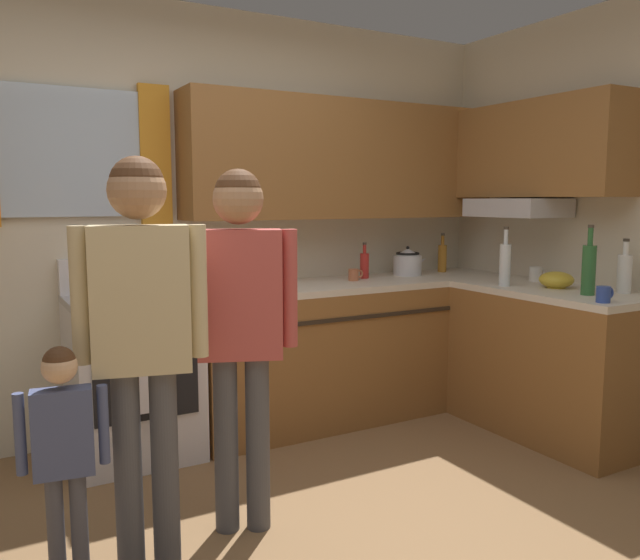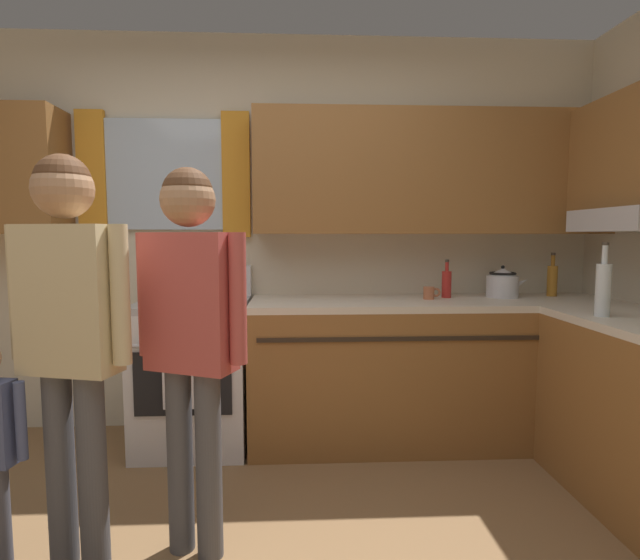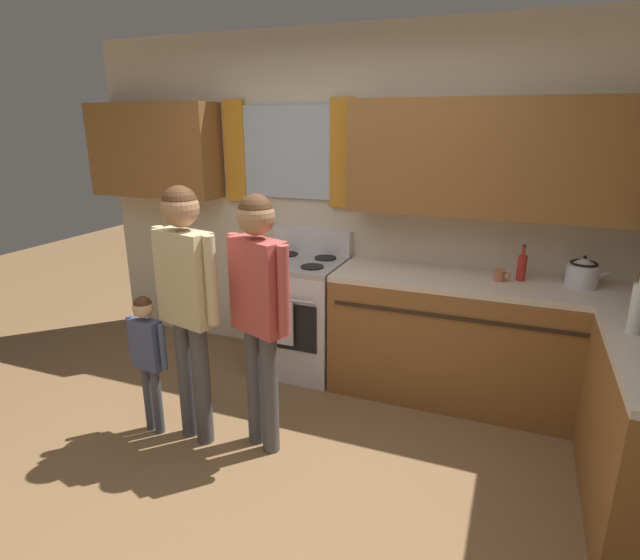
{
  "view_description": "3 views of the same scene",
  "coord_description": "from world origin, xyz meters",
  "px_view_note": "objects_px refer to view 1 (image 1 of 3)",
  "views": [
    {
      "loc": [
        -1.12,
        -1.99,
        1.43
      ],
      "look_at": [
        0.37,
        0.66,
        1.05
      ],
      "focal_mm": 35.87,
      "sensor_mm": 36.0,
      "label": 1
    },
    {
      "loc": [
        0.31,
        -1.42,
        1.3
      ],
      "look_at": [
        0.41,
        0.63,
        1.11
      ],
      "focal_mm": 27.18,
      "sensor_mm": 36.0,
      "label": 2
    },
    {
      "loc": [
        1.21,
        -1.93,
        1.92
      ],
      "look_at": [
        0.18,
        0.69,
        1.05
      ],
      "focal_mm": 28.6,
      "sensor_mm": 36.0,
      "label": 3
    }
  ],
  "objects_px": {
    "stove_oven": "(133,374)",
    "mug_ceramic_white": "(536,274)",
    "adult_in_plaid": "(240,308)",
    "small_child": "(63,441)",
    "bottle_oil_amber": "(442,257)",
    "bottle_wine_green": "(589,268)",
    "stovetop_kettle": "(408,262)",
    "bottle_milk_white": "(624,272)",
    "adult_holding_child": "(141,315)",
    "bottle_tall_clear": "(505,263)",
    "bottle_sauce_red": "(364,265)",
    "cup_terracotta": "(354,275)",
    "mug_cobalt_blue": "(604,294)",
    "mixing_bowl": "(556,280)"
  },
  "relations": [
    {
      "from": "stovetop_kettle",
      "to": "bottle_oil_amber",
      "type": "bearing_deg",
      "value": 6.87
    },
    {
      "from": "bottle_oil_amber",
      "to": "adult_in_plaid",
      "type": "xyz_separation_m",
      "value": [
        -2.1,
        -1.19,
        -0.03
      ]
    },
    {
      "from": "bottle_milk_white",
      "to": "cup_terracotta",
      "type": "height_order",
      "value": "bottle_milk_white"
    },
    {
      "from": "bottle_wine_green",
      "to": "bottle_tall_clear",
      "type": "xyz_separation_m",
      "value": [
        -0.13,
        0.51,
        -0.01
      ]
    },
    {
      "from": "bottle_sauce_red",
      "to": "mixing_bowl",
      "type": "bearing_deg",
      "value": -52.23
    },
    {
      "from": "bottle_tall_clear",
      "to": "cup_terracotta",
      "type": "xyz_separation_m",
      "value": [
        -0.67,
        0.68,
        -0.1
      ]
    },
    {
      "from": "bottle_oil_amber",
      "to": "mixing_bowl",
      "type": "xyz_separation_m",
      "value": [
        0.03,
        -1.02,
        -0.06
      ]
    },
    {
      "from": "mug_ceramic_white",
      "to": "small_child",
      "type": "distance_m",
      "value": 3.09
    },
    {
      "from": "bottle_oil_amber",
      "to": "small_child",
      "type": "bearing_deg",
      "value": -155.17
    },
    {
      "from": "mug_ceramic_white",
      "to": "bottle_tall_clear",
      "type": "bearing_deg",
      "value": -168.45
    },
    {
      "from": "mixing_bowl",
      "to": "adult_holding_child",
      "type": "relative_size",
      "value": 0.13
    },
    {
      "from": "stove_oven",
      "to": "mug_ceramic_white",
      "type": "distance_m",
      "value": 2.61
    },
    {
      "from": "stove_oven",
      "to": "adult_in_plaid",
      "type": "distance_m",
      "value": 1.2
    },
    {
      "from": "bottle_milk_white",
      "to": "bottle_tall_clear",
      "type": "height_order",
      "value": "bottle_tall_clear"
    },
    {
      "from": "adult_holding_child",
      "to": "cup_terracotta",
      "type": "bearing_deg",
      "value": 34.41
    },
    {
      "from": "stove_oven",
      "to": "mug_ceramic_white",
      "type": "height_order",
      "value": "stove_oven"
    },
    {
      "from": "bottle_sauce_red",
      "to": "mug_ceramic_white",
      "type": "bearing_deg",
      "value": -36.96
    },
    {
      "from": "bottle_oil_amber",
      "to": "bottle_wine_green",
      "type": "relative_size",
      "value": 0.73
    },
    {
      "from": "stove_oven",
      "to": "bottle_milk_white",
      "type": "distance_m",
      "value": 2.85
    },
    {
      "from": "bottle_oil_amber",
      "to": "small_child",
      "type": "height_order",
      "value": "bottle_oil_amber"
    },
    {
      "from": "small_child",
      "to": "bottle_milk_white",
      "type": "bearing_deg",
      "value": -0.93
    },
    {
      "from": "stove_oven",
      "to": "bottle_tall_clear",
      "type": "distance_m",
      "value": 2.31
    },
    {
      "from": "mug_cobalt_blue",
      "to": "adult_in_plaid",
      "type": "relative_size",
      "value": 0.07
    },
    {
      "from": "bottle_sauce_red",
      "to": "cup_terracotta",
      "type": "bearing_deg",
      "value": -150.42
    },
    {
      "from": "bottle_sauce_red",
      "to": "stovetop_kettle",
      "type": "xyz_separation_m",
      "value": [
        0.37,
        0.0,
        0.0
      ]
    },
    {
      "from": "bottle_tall_clear",
      "to": "bottle_wine_green",
      "type": "bearing_deg",
      "value": -75.78
    },
    {
      "from": "bottle_wine_green",
      "to": "cup_terracotta",
      "type": "xyz_separation_m",
      "value": [
        -0.8,
        1.19,
        -0.11
      ]
    },
    {
      "from": "adult_in_plaid",
      "to": "small_child",
      "type": "bearing_deg",
      "value": -170.84
    },
    {
      "from": "bottle_wine_green",
      "to": "stovetop_kettle",
      "type": "xyz_separation_m",
      "value": [
        -0.3,
        1.26,
        -0.06
      ]
    },
    {
      "from": "bottle_tall_clear",
      "to": "cup_terracotta",
      "type": "distance_m",
      "value": 0.96
    },
    {
      "from": "bottle_sauce_red",
      "to": "bottle_milk_white",
      "type": "xyz_separation_m",
      "value": [
        0.92,
        -1.31,
        0.03
      ]
    },
    {
      "from": "stove_oven",
      "to": "bottle_wine_green",
      "type": "bearing_deg",
      "value": -27.39
    },
    {
      "from": "stove_oven",
      "to": "adult_in_plaid",
      "type": "bearing_deg",
      "value": -78.5
    },
    {
      "from": "cup_terracotta",
      "to": "adult_holding_child",
      "type": "relative_size",
      "value": 0.07
    },
    {
      "from": "adult_holding_child",
      "to": "small_child",
      "type": "height_order",
      "value": "adult_holding_child"
    },
    {
      "from": "bottle_milk_white",
      "to": "mixing_bowl",
      "type": "relative_size",
      "value": 1.53
    },
    {
      "from": "bottle_sauce_red",
      "to": "cup_terracotta",
      "type": "distance_m",
      "value": 0.16
    },
    {
      "from": "bottle_sauce_red",
      "to": "small_child",
      "type": "xyz_separation_m",
      "value": [
        -2.11,
        -1.26,
        -0.42
      ]
    },
    {
      "from": "cup_terracotta",
      "to": "stovetop_kettle",
      "type": "relative_size",
      "value": 0.4
    },
    {
      "from": "bottle_milk_white",
      "to": "mug_ceramic_white",
      "type": "relative_size",
      "value": 2.49
    },
    {
      "from": "stovetop_kettle",
      "to": "small_child",
      "type": "height_order",
      "value": "stovetop_kettle"
    },
    {
      "from": "bottle_sauce_red",
      "to": "adult_holding_child",
      "type": "distance_m",
      "value": 2.18
    },
    {
      "from": "bottle_milk_white",
      "to": "bottle_tall_clear",
      "type": "distance_m",
      "value": 0.67
    },
    {
      "from": "adult_holding_child",
      "to": "small_child",
      "type": "relative_size",
      "value": 1.73
    },
    {
      "from": "mug_cobalt_blue",
      "to": "adult_holding_child",
      "type": "height_order",
      "value": "adult_holding_child"
    },
    {
      "from": "bottle_wine_green",
      "to": "small_child",
      "type": "bearing_deg",
      "value": -179.92
    },
    {
      "from": "bottle_oil_amber",
      "to": "mug_cobalt_blue",
      "type": "xyz_separation_m",
      "value": [
        -0.2,
        -1.52,
        -0.07
      ]
    },
    {
      "from": "stove_oven",
      "to": "bottle_sauce_red",
      "type": "distance_m",
      "value": 1.68
    },
    {
      "from": "bottle_milk_white",
      "to": "bottle_tall_clear",
      "type": "bearing_deg",
      "value": 123.46
    },
    {
      "from": "stove_oven",
      "to": "mixing_bowl",
      "type": "height_order",
      "value": "stove_oven"
    }
  ]
}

